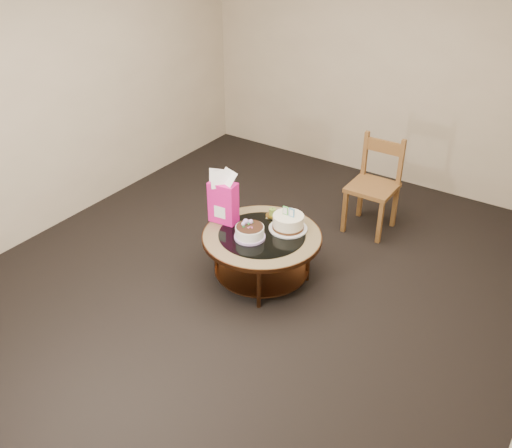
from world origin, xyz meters
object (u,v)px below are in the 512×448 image
Objects in this scene: decorated_cake at (250,233)px; cream_cake at (288,222)px; coffee_table at (262,242)px; gift_bag at (223,197)px; dining_chair at (374,185)px.

decorated_cake is 0.79× the size of cream_cake.
coffee_table is 2.12× the size of gift_bag.
cream_cake is at bearing 13.96° from gift_bag.
dining_chair reaches higher than cream_cake.
dining_chair is (0.29, 1.14, -0.05)m from cream_cake.
decorated_cake is at bearing -117.28° from coffee_table.
dining_chair is at bearing 76.98° from cream_cake.
decorated_cake is 0.55× the size of gift_bag.
coffee_table is 3.89× the size of decorated_cake.
gift_bag is 0.51× the size of dining_chair.
cream_cake is at bearing 56.84° from decorated_cake.
coffee_table is 0.18m from decorated_cake.
decorated_cake is 0.28× the size of dining_chair.
dining_chair is (0.83, 1.34, -0.22)m from gift_bag.
cream_cake is 0.69× the size of gift_bag.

